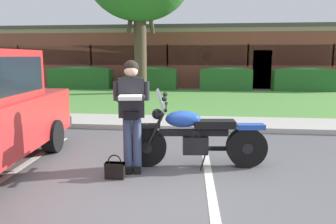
{
  "coord_description": "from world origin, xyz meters",
  "views": [
    {
      "loc": [
        0.66,
        -4.37,
        1.75
      ],
      "look_at": [
        0.04,
        1.04,
        0.85
      ],
      "focal_mm": 35.81,
      "sensor_mm": 36.0,
      "label": 1
    }
  ],
  "objects_px": {
    "motorcycle": "(202,137)",
    "hedge_center_left": "(151,78)",
    "handbag": "(115,169)",
    "hedge_left": "(81,77)",
    "hedge_right": "(304,79)",
    "brick_building": "(175,56)",
    "rider_person": "(132,107)",
    "hedge_center_right": "(226,78)"
  },
  "relations": [
    {
      "from": "rider_person",
      "to": "handbag",
      "type": "height_order",
      "value": "rider_person"
    },
    {
      "from": "brick_building",
      "to": "hedge_center_right",
      "type": "bearing_deg",
      "value": -61.85
    },
    {
      "from": "hedge_right",
      "to": "brick_building",
      "type": "distance_m",
      "value": 9.26
    },
    {
      "from": "hedge_left",
      "to": "hedge_center_left",
      "type": "height_order",
      "value": "same"
    },
    {
      "from": "hedge_left",
      "to": "hedge_right",
      "type": "bearing_deg",
      "value": 0.0
    },
    {
      "from": "hedge_left",
      "to": "brick_building",
      "type": "height_order",
      "value": "brick_building"
    },
    {
      "from": "hedge_left",
      "to": "brick_building",
      "type": "relative_size",
      "value": 0.13
    },
    {
      "from": "motorcycle",
      "to": "rider_person",
      "type": "xyz_separation_m",
      "value": [
        -1.04,
        -0.39,
        0.52
      ]
    },
    {
      "from": "motorcycle",
      "to": "brick_building",
      "type": "height_order",
      "value": "brick_building"
    },
    {
      "from": "hedge_right",
      "to": "brick_building",
      "type": "bearing_deg",
      "value": 139.81
    },
    {
      "from": "brick_building",
      "to": "handbag",
      "type": "bearing_deg",
      "value": -87.22
    },
    {
      "from": "motorcycle",
      "to": "hedge_left",
      "type": "bearing_deg",
      "value": 118.8
    },
    {
      "from": "handbag",
      "to": "hedge_center_left",
      "type": "relative_size",
      "value": 0.14
    },
    {
      "from": "hedge_center_left",
      "to": "hedge_center_right",
      "type": "bearing_deg",
      "value": 0.0
    },
    {
      "from": "rider_person",
      "to": "hedge_left",
      "type": "relative_size",
      "value": 0.51
    },
    {
      "from": "brick_building",
      "to": "hedge_right",
      "type": "bearing_deg",
      "value": -40.19
    },
    {
      "from": "motorcycle",
      "to": "hedge_center_right",
      "type": "bearing_deg",
      "value": 85.16
    },
    {
      "from": "rider_person",
      "to": "hedge_right",
      "type": "xyz_separation_m",
      "value": [
        5.91,
        12.52,
        -0.36
      ]
    },
    {
      "from": "handbag",
      "to": "hedge_right",
      "type": "height_order",
      "value": "hedge_right"
    },
    {
      "from": "hedge_left",
      "to": "brick_building",
      "type": "xyz_separation_m",
      "value": [
        4.52,
        5.93,
        1.12
      ]
    },
    {
      "from": "hedge_center_left",
      "to": "hedge_right",
      "type": "xyz_separation_m",
      "value": [
        7.7,
        0.0,
        0.0
      ]
    },
    {
      "from": "motorcycle",
      "to": "rider_person",
      "type": "relative_size",
      "value": 1.32
    },
    {
      "from": "hedge_right",
      "to": "hedge_left",
      "type": "bearing_deg",
      "value": 180.0
    },
    {
      "from": "motorcycle",
      "to": "hedge_right",
      "type": "relative_size",
      "value": 0.75
    },
    {
      "from": "hedge_left",
      "to": "hedge_right",
      "type": "distance_m",
      "value": 11.54
    },
    {
      "from": "hedge_left",
      "to": "hedge_center_left",
      "type": "bearing_deg",
      "value": -0.0
    },
    {
      "from": "motorcycle",
      "to": "brick_building",
      "type": "distance_m",
      "value": 18.24
    },
    {
      "from": "rider_person",
      "to": "hedge_center_right",
      "type": "height_order",
      "value": "rider_person"
    },
    {
      "from": "handbag",
      "to": "motorcycle",
      "type": "bearing_deg",
      "value": 29.3
    },
    {
      "from": "rider_person",
      "to": "hedge_right",
      "type": "height_order",
      "value": "rider_person"
    },
    {
      "from": "motorcycle",
      "to": "hedge_center_left",
      "type": "relative_size",
      "value": 0.84
    },
    {
      "from": "motorcycle",
      "to": "hedge_center_left",
      "type": "height_order",
      "value": "motorcycle"
    },
    {
      "from": "hedge_center_left",
      "to": "hedge_center_right",
      "type": "xyz_separation_m",
      "value": [
        3.85,
        0.0,
        0.0
      ]
    },
    {
      "from": "hedge_center_left",
      "to": "brick_building",
      "type": "relative_size",
      "value": 0.1
    },
    {
      "from": "motorcycle",
      "to": "hedge_right",
      "type": "bearing_deg",
      "value": 68.11
    },
    {
      "from": "brick_building",
      "to": "hedge_center_left",
      "type": "bearing_deg",
      "value": -96.48
    },
    {
      "from": "handbag",
      "to": "brick_building",
      "type": "height_order",
      "value": "brick_building"
    },
    {
      "from": "hedge_center_left",
      "to": "motorcycle",
      "type": "bearing_deg",
      "value": -76.91
    },
    {
      "from": "rider_person",
      "to": "brick_building",
      "type": "xyz_separation_m",
      "value": [
        -1.11,
        18.46,
        0.76
      ]
    },
    {
      "from": "hedge_left",
      "to": "hedge_right",
      "type": "height_order",
      "value": "same"
    },
    {
      "from": "hedge_left",
      "to": "handbag",
      "type": "bearing_deg",
      "value": -67.05
    },
    {
      "from": "hedge_center_right",
      "to": "handbag",
      "type": "bearing_deg",
      "value": -100.01
    }
  ]
}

